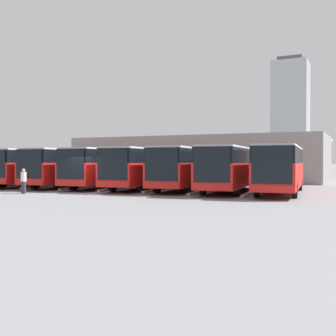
# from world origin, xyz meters

# --- Properties ---
(ground_plane) EXTENTS (600.00, 600.00, 0.00)m
(ground_plane) POSITION_xyz_m (0.00, 0.00, 0.00)
(ground_plane) COLOR gray
(bus_0) EXTENTS (3.48, 11.72, 3.22)m
(bus_0) POSITION_xyz_m (-12.39, -5.38, 1.80)
(bus_0) COLOR red
(bus_0) RESTS_ON ground_plane
(curb_divider_0) EXTENTS (0.69, 5.42, 0.15)m
(curb_divider_0) POSITION_xyz_m (-10.62, -3.67, 0.07)
(curb_divider_0) COLOR #B2B2AD
(curb_divider_0) RESTS_ON ground_plane
(bus_1) EXTENTS (3.48, 11.72, 3.22)m
(bus_1) POSITION_xyz_m (-8.85, -5.42, 1.80)
(bus_1) COLOR red
(bus_1) RESTS_ON ground_plane
(curb_divider_1) EXTENTS (0.69, 5.42, 0.15)m
(curb_divider_1) POSITION_xyz_m (-7.08, -3.72, 0.07)
(curb_divider_1) COLOR #B2B2AD
(curb_divider_1) RESTS_ON ground_plane
(bus_2) EXTENTS (3.48, 11.72, 3.22)m
(bus_2) POSITION_xyz_m (-5.31, -5.88, 1.80)
(bus_2) COLOR red
(bus_2) RESTS_ON ground_plane
(curb_divider_2) EXTENTS (0.69, 5.42, 0.15)m
(curb_divider_2) POSITION_xyz_m (-3.54, -4.17, 0.07)
(curb_divider_2) COLOR #B2B2AD
(curb_divider_2) RESTS_ON ground_plane
(bus_3) EXTENTS (3.48, 11.72, 3.22)m
(bus_3) POSITION_xyz_m (-1.77, -5.70, 1.80)
(bus_3) COLOR red
(bus_3) RESTS_ON ground_plane
(curb_divider_3) EXTENTS (0.69, 5.42, 0.15)m
(curb_divider_3) POSITION_xyz_m (0.00, -3.99, 0.07)
(curb_divider_3) COLOR #B2B2AD
(curb_divider_3) RESTS_ON ground_plane
(bus_4) EXTENTS (3.48, 11.72, 3.22)m
(bus_4) POSITION_xyz_m (1.77, -5.78, 1.80)
(bus_4) COLOR red
(bus_4) RESTS_ON ground_plane
(curb_divider_4) EXTENTS (0.69, 5.42, 0.15)m
(curb_divider_4) POSITION_xyz_m (3.54, -4.07, 0.07)
(curb_divider_4) COLOR #B2B2AD
(curb_divider_4) RESTS_ON ground_plane
(bus_5) EXTENTS (3.48, 11.72, 3.22)m
(bus_5) POSITION_xyz_m (5.31, -5.50, 1.80)
(bus_5) COLOR red
(bus_5) RESTS_ON ground_plane
(curb_divider_5) EXTENTS (0.69, 5.42, 0.15)m
(curb_divider_5) POSITION_xyz_m (7.08, -3.80, 0.07)
(curb_divider_5) COLOR #B2B2AD
(curb_divider_5) RESTS_ON ground_plane
(bus_6) EXTENTS (3.48, 11.72, 3.22)m
(bus_6) POSITION_xyz_m (8.85, -5.51, 1.80)
(bus_6) COLOR red
(bus_6) RESTS_ON ground_plane
(curb_divider_6) EXTENTS (0.69, 5.42, 0.15)m
(curb_divider_6) POSITION_xyz_m (10.62, -3.80, 0.07)
(curb_divider_6) COLOR #B2B2AD
(curb_divider_6) RESTS_ON ground_plane
(bus_7) EXTENTS (3.48, 11.72, 3.22)m
(bus_7) POSITION_xyz_m (12.38, -5.22, 1.80)
(bus_7) COLOR red
(bus_7) RESTS_ON ground_plane
(pedestrian) EXTENTS (0.46, 0.46, 1.71)m
(pedestrian) POSITION_xyz_m (3.62, 2.02, 0.92)
(pedestrian) COLOR #38384C
(pedestrian) RESTS_ON ground_plane
(station_building) EXTENTS (28.48, 15.11, 4.99)m
(station_building) POSITION_xyz_m (0.00, -23.20, 2.52)
(station_building) COLOR gray
(station_building) RESTS_ON ground_plane
(office_tower) EXTENTS (18.59, 18.59, 58.53)m
(office_tower) POSITION_xyz_m (17.56, -213.61, 28.67)
(office_tower) COLOR #ADB2B7
(office_tower) RESTS_ON ground_plane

